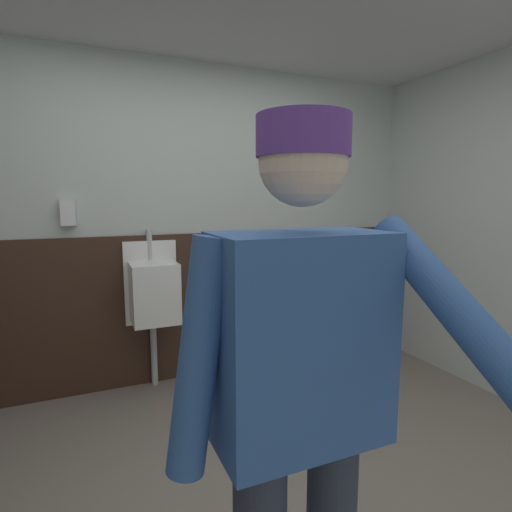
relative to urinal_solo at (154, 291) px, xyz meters
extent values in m
cube|color=silver|center=(0.29, 0.22, 0.49)|extent=(4.70, 0.12, 2.53)
cube|color=#382319|center=(0.29, 0.14, -0.18)|extent=(4.10, 0.03, 1.19)
cube|color=white|center=(0.00, 0.13, 0.05)|extent=(0.40, 0.05, 0.65)
cube|color=white|center=(0.00, -0.04, 0.00)|extent=(0.34, 0.30, 0.45)
cylinder|color=#B7BABF|center=(0.00, 0.12, 0.34)|extent=(0.04, 0.04, 0.24)
cylinder|color=#B7BABF|center=(0.00, 0.09, -0.50)|extent=(0.05, 0.05, 0.55)
cube|color=#335999|center=(0.01, -2.21, 0.35)|extent=(0.44, 0.24, 0.54)
cylinder|color=#335999|center=(-0.26, -2.21, 0.34)|extent=(0.17, 0.09, 0.56)
cylinder|color=#335999|center=(0.27, -2.43, 0.46)|extent=(0.09, 0.50, 0.39)
sphere|color=beige|center=(0.01, -2.21, 0.78)|extent=(0.21, 0.21, 0.21)
cylinder|color=#60388C|center=(0.01, -2.21, 0.84)|extent=(0.22, 0.22, 0.10)
cube|color=silver|center=(-0.56, 0.12, 0.60)|extent=(0.10, 0.07, 0.18)
camera|label=1|loc=(-0.49, -3.07, 0.70)|focal=28.70mm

